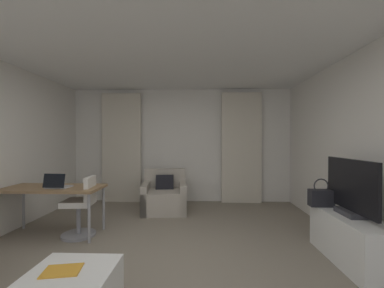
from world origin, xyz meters
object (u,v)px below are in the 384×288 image
at_px(tv_console, 352,239).
at_px(armchair, 165,197).
at_px(tv_flatscreen, 351,189).
at_px(desk, 54,191).
at_px(laptop, 57,185).
at_px(magazine_open, 62,271).
at_px(handbag_primary, 321,197).
at_px(desk_chair, 81,210).

bearing_deg(tv_console, armchair, 140.95).
bearing_deg(tv_console, tv_flatscreen, 90.00).
height_order(tv_console, tv_flatscreen, tv_flatscreen).
relative_size(desk, laptop, 4.17).
distance_m(magazine_open, handbag_primary, 3.05).
bearing_deg(desk_chair, desk, 177.66).
xyz_separation_m(desk, desk_chair, (0.43, -0.02, -0.27)).
distance_m(magazine_open, tv_flatscreen, 3.06).
xyz_separation_m(desk_chair, handbag_primary, (3.36, -0.27, 0.27)).
bearing_deg(tv_flatscreen, laptop, 171.28).
bearing_deg(tv_console, handbag_primary, 110.16).
bearing_deg(magazine_open, tv_console, 19.39).
height_order(desk, laptop, laptop).
relative_size(desk_chair, tv_console, 0.77).
xyz_separation_m(desk_chair, tv_console, (3.52, -0.68, -0.12)).
bearing_deg(tv_flatscreen, armchair, 141.32).
xyz_separation_m(magazine_open, handbag_primary, (2.69, 1.41, 0.27)).
height_order(desk, handbag_primary, handbag_primary).
height_order(armchair, tv_console, armchair).
height_order(laptop, tv_flatscreen, tv_flatscreen).
xyz_separation_m(laptop, tv_console, (3.84, -0.61, -0.50)).
bearing_deg(magazine_open, armchair, 82.90).
relative_size(desk_chair, tv_flatscreen, 0.94).
bearing_deg(handbag_primary, laptop, 176.86).
xyz_separation_m(armchair, laptop, (-1.37, -1.39, 0.49)).
relative_size(desk, magazine_open, 4.52).
bearing_deg(handbag_primary, desk, 175.69).
height_order(magazine_open, tv_console, tv_console).
relative_size(magazine_open, tv_flatscreen, 0.33).
relative_size(armchair, tv_console, 0.82).
bearing_deg(tv_flatscreen, handbag_primary, 111.42).
relative_size(armchair, tv_flatscreen, 0.99).
bearing_deg(desk_chair, handbag_primary, -4.56).
distance_m(desk_chair, tv_console, 3.58).
distance_m(desk, desk_chair, 0.51).
xyz_separation_m(desk, laptop, (0.11, -0.08, 0.11)).
height_order(magazine_open, tv_flatscreen, tv_flatscreen).
bearing_deg(handbag_primary, magazine_open, -152.31).
bearing_deg(laptop, desk_chair, 11.72).
height_order(armchair, magazine_open, armchair).
distance_m(tv_console, tv_flatscreen, 0.58).
distance_m(laptop, tv_flatscreen, 3.88).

